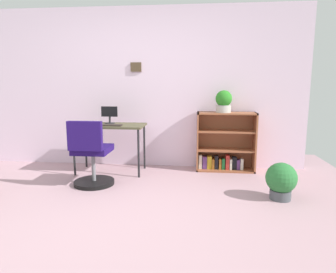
{
  "coord_description": "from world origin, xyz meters",
  "views": [
    {
      "loc": [
        0.97,
        -2.59,
        1.3
      ],
      "look_at": [
        0.56,
        1.44,
        0.59
      ],
      "focal_mm": 32.34,
      "sensor_mm": 36.0,
      "label": 1
    }
  ],
  "objects_px": {
    "potted_plant_floor": "(281,180)",
    "office_chair": "(91,158)",
    "potted_plant_on_shelf": "(224,101)",
    "monitor": "(110,115)",
    "keyboard": "(109,125)",
    "desk": "(110,129)",
    "bookshelf_low": "(224,145)"
  },
  "relations": [
    {
      "from": "potted_plant_floor",
      "to": "office_chair",
      "type": "bearing_deg",
      "value": 174.44
    },
    {
      "from": "potted_plant_on_shelf",
      "to": "office_chair",
      "type": "bearing_deg",
      "value": -152.73
    },
    {
      "from": "monitor",
      "to": "potted_plant_floor",
      "type": "distance_m",
      "value": 2.54
    },
    {
      "from": "office_chair",
      "to": "keyboard",
      "type": "bearing_deg",
      "value": 80.67
    },
    {
      "from": "desk",
      "to": "office_chair",
      "type": "height_order",
      "value": "office_chair"
    },
    {
      "from": "monitor",
      "to": "potted_plant_on_shelf",
      "type": "xyz_separation_m",
      "value": [
        1.68,
        0.12,
        0.2
      ]
    },
    {
      "from": "keyboard",
      "to": "office_chair",
      "type": "xyz_separation_m",
      "value": [
        -0.08,
        -0.51,
        -0.35
      ]
    },
    {
      "from": "monitor",
      "to": "keyboard",
      "type": "distance_m",
      "value": 0.28
    },
    {
      "from": "bookshelf_low",
      "to": "potted_plant_floor",
      "type": "distance_m",
      "value": 1.29
    },
    {
      "from": "office_chair",
      "to": "potted_plant_on_shelf",
      "type": "relative_size",
      "value": 2.67
    },
    {
      "from": "monitor",
      "to": "bookshelf_low",
      "type": "distance_m",
      "value": 1.79
    },
    {
      "from": "office_chair",
      "to": "desk",
      "type": "bearing_deg",
      "value": 84.92
    },
    {
      "from": "monitor",
      "to": "potted_plant_on_shelf",
      "type": "height_order",
      "value": "potted_plant_on_shelf"
    },
    {
      "from": "keyboard",
      "to": "potted_plant_floor",
      "type": "distance_m",
      "value": 2.37
    },
    {
      "from": "office_chair",
      "to": "potted_plant_on_shelf",
      "type": "bearing_deg",
      "value": 27.27
    },
    {
      "from": "desk",
      "to": "keyboard",
      "type": "distance_m",
      "value": 0.16
    },
    {
      "from": "office_chair",
      "to": "potted_plant_on_shelf",
      "type": "distance_m",
      "value": 2.03
    },
    {
      "from": "desk",
      "to": "potted_plant_on_shelf",
      "type": "distance_m",
      "value": 1.71
    },
    {
      "from": "potted_plant_on_shelf",
      "to": "monitor",
      "type": "bearing_deg",
      "value": -175.84
    },
    {
      "from": "keyboard",
      "to": "desk",
      "type": "bearing_deg",
      "value": 100.45
    },
    {
      "from": "monitor",
      "to": "office_chair",
      "type": "height_order",
      "value": "monitor"
    },
    {
      "from": "office_chair",
      "to": "monitor",
      "type": "bearing_deg",
      "value": 88.04
    },
    {
      "from": "keyboard",
      "to": "potted_plant_on_shelf",
      "type": "relative_size",
      "value": 1.15
    },
    {
      "from": "keyboard",
      "to": "bookshelf_low",
      "type": "xyz_separation_m",
      "value": [
        1.66,
        0.43,
        -0.33
      ]
    },
    {
      "from": "desk",
      "to": "potted_plant_on_shelf",
      "type": "height_order",
      "value": "potted_plant_on_shelf"
    },
    {
      "from": "monitor",
      "to": "office_chair",
      "type": "bearing_deg",
      "value": -91.96
    },
    {
      "from": "potted_plant_on_shelf",
      "to": "desk",
      "type": "bearing_deg",
      "value": -171.99
    },
    {
      "from": "monitor",
      "to": "keyboard",
      "type": "bearing_deg",
      "value": -77.04
    },
    {
      "from": "bookshelf_low",
      "to": "potted_plant_floor",
      "type": "height_order",
      "value": "bookshelf_low"
    },
    {
      "from": "bookshelf_low",
      "to": "desk",
      "type": "bearing_deg",
      "value": -170.28
    },
    {
      "from": "bookshelf_low",
      "to": "potted_plant_floor",
      "type": "bearing_deg",
      "value": -64.88
    },
    {
      "from": "monitor",
      "to": "office_chair",
      "type": "relative_size",
      "value": 0.3
    }
  ]
}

